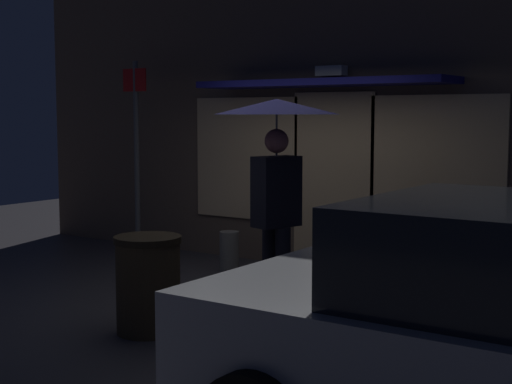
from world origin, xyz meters
TOP-DOWN VIEW (x-y plane):
  - ground_plane at (0.00, 0.00)m, footprint 18.00×18.00m
  - building_facade at (-0.00, 2.34)m, footprint 10.03×1.00m
  - person_with_umbrella at (0.48, 0.15)m, footprint 1.21×1.21m
  - street_sign_post at (-2.62, 1.49)m, footprint 0.40×0.07m
  - sidewalk_bollard at (-0.98, 1.35)m, footprint 0.24×0.24m
  - sidewalk_bollard_2 at (0.87, 1.22)m, footprint 0.30×0.30m
  - trash_bin at (-0.07, -1.09)m, footprint 0.60×0.60m

SIDE VIEW (x-z plane):
  - ground_plane at x=0.00m, z-range 0.00..0.00m
  - sidewalk_bollard at x=-0.98m, z-range 0.00..0.51m
  - sidewalk_bollard_2 at x=0.87m, z-range 0.00..0.64m
  - trash_bin at x=-0.07m, z-range 0.00..0.87m
  - street_sign_post at x=-2.62m, z-range 0.17..2.80m
  - person_with_umbrella at x=0.48m, z-range 0.60..2.67m
  - building_facade at x=0.00m, z-range -0.02..4.19m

